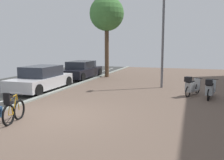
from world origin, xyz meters
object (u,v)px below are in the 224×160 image
object	(u,v)px
parked_car_near	(41,79)
street_tree	(107,14)
scooter_near	(210,89)
bicycle_foreground	(12,111)
lamp_post	(163,29)
scooter_mid	(191,87)
parked_car_far	(81,70)

from	to	relation	value
parked_car_near	street_tree	bearing A→B (deg)	76.00
scooter_near	bicycle_foreground	bearing A→B (deg)	-137.58
bicycle_foreground	lamp_post	distance (m)	9.66
scooter_near	scooter_mid	bearing A→B (deg)	149.27
parked_car_far	lamp_post	xyz separation A→B (m)	(6.33, -2.45, 2.82)
bicycle_foreground	parked_car_near	world-z (taller)	parked_car_near
parked_car_far	lamp_post	bearing A→B (deg)	-21.14
scooter_mid	parked_car_far	world-z (taller)	parked_car_far
scooter_mid	parked_car_near	size ratio (longest dim) A/B	0.40
scooter_mid	street_tree	size ratio (longest dim) A/B	0.27
scooter_mid	lamp_post	bearing A→B (deg)	130.66
scooter_near	parked_car_far	size ratio (longest dim) A/B	0.42
parked_car_near	lamp_post	distance (m)	7.49
lamp_post	street_tree	size ratio (longest dim) A/B	1.01
scooter_mid	parked_car_near	world-z (taller)	parked_car_near
lamp_post	bicycle_foreground	bearing A→B (deg)	-114.97
bicycle_foreground	parked_car_far	world-z (taller)	parked_car_far
lamp_post	street_tree	bearing A→B (deg)	141.99
scooter_near	scooter_mid	size ratio (longest dim) A/B	1.10
scooter_near	street_tree	xyz separation A→B (m)	(-7.20, 6.12, 4.34)
scooter_mid	parked_car_far	distance (m)	9.15
scooter_mid	lamp_post	world-z (taller)	lamp_post
parked_car_near	lamp_post	bearing A→B (deg)	24.77
lamp_post	scooter_near	bearing A→B (deg)	-44.27
bicycle_foreground	parked_car_near	bearing A→B (deg)	114.29
scooter_near	parked_car_near	size ratio (longest dim) A/B	0.44
scooter_near	scooter_mid	distance (m)	0.98
scooter_near	lamp_post	world-z (taller)	lamp_post
street_tree	scooter_mid	bearing A→B (deg)	-41.45
scooter_near	parked_car_near	distance (m)	8.85
parked_car_near	scooter_near	bearing A→B (deg)	2.89
scooter_near	street_tree	size ratio (longest dim) A/B	0.30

